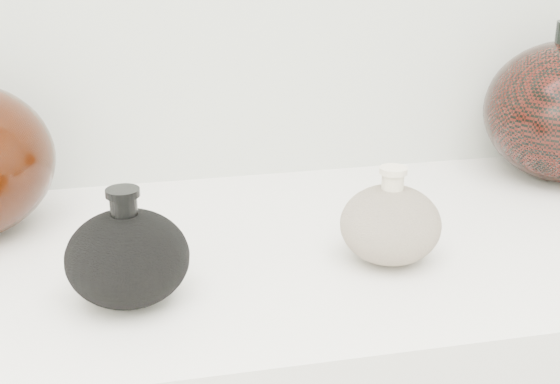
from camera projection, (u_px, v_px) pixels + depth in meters
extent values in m
cube|color=silver|center=(264.00, 258.00, 0.92)|extent=(1.20, 0.50, 0.03)
ellipsoid|color=black|center=(128.00, 258.00, 0.77)|extent=(0.16, 0.16, 0.10)
cylinder|color=black|center=(124.00, 206.00, 0.75)|extent=(0.03, 0.03, 0.03)
cylinder|color=black|center=(123.00, 193.00, 0.75)|extent=(0.04, 0.04, 0.01)
ellipsoid|color=#BCA691|center=(390.00, 225.00, 0.86)|extent=(0.11, 0.11, 0.09)
cylinder|color=beige|center=(393.00, 182.00, 0.84)|extent=(0.02, 0.02, 0.03)
cylinder|color=beige|center=(393.00, 170.00, 0.84)|extent=(0.03, 0.03, 0.01)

